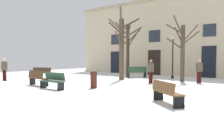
{
  "coord_description": "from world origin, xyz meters",
  "views": [
    {
      "loc": [
        9.81,
        -10.78,
        1.7
      ],
      "look_at": [
        0.0,
        1.78,
        0.8
      ],
      "focal_mm": 34.52,
      "sensor_mm": 36.0,
      "label": 1
    }
  ],
  "objects_px": {
    "litter_bin": "(94,80)",
    "person_crossing_plaza": "(199,70)",
    "bench_far_corner": "(166,92)",
    "tree_right_of_center": "(182,49)",
    "streetlamp": "(173,51)",
    "bench_near_center_tree": "(53,81)",
    "tree_left_of_center": "(122,44)",
    "bench_back_to_back_left": "(43,73)",
    "person_strolling": "(4,68)",
    "person_near_bench": "(151,70)",
    "bench_near_lamp": "(38,78)",
    "tree_near_facade": "(128,47)",
    "bench_by_litter_bin": "(137,72)"
  },
  "relations": [
    {
      "from": "litter_bin",
      "to": "person_crossing_plaza",
      "type": "bearing_deg",
      "value": 57.05
    },
    {
      "from": "tree_near_facade",
      "to": "bench_near_center_tree",
      "type": "xyz_separation_m",
      "value": [
        1.47,
        -9.53,
        -2.22
      ]
    },
    {
      "from": "streetlamp",
      "to": "person_near_bench",
      "type": "xyz_separation_m",
      "value": [
        0.15,
        -4.09,
        -1.39
      ]
    },
    {
      "from": "bench_far_corner",
      "to": "bench_back_to_back_left",
      "type": "xyz_separation_m",
      "value": [
        -12.37,
        3.16,
        0.04
      ]
    },
    {
      "from": "bench_far_corner",
      "to": "person_strolling",
      "type": "relative_size",
      "value": 0.93
    },
    {
      "from": "tree_near_facade",
      "to": "streetlamp",
      "type": "bearing_deg",
      "value": 4.35
    },
    {
      "from": "bench_near_center_tree",
      "to": "bench_near_lamp",
      "type": "relative_size",
      "value": 1.05
    },
    {
      "from": "streetlamp",
      "to": "person_crossing_plaza",
      "type": "height_order",
      "value": "streetlamp"
    },
    {
      "from": "bench_near_center_tree",
      "to": "person_near_bench",
      "type": "distance_m",
      "value": 6.47
    },
    {
      "from": "person_near_bench",
      "to": "bench_near_lamp",
      "type": "bearing_deg",
      "value": 156.84
    },
    {
      "from": "bench_back_to_back_left",
      "to": "person_strolling",
      "type": "distance_m",
      "value": 3.04
    },
    {
      "from": "bench_by_litter_bin",
      "to": "bench_far_corner",
      "type": "distance_m",
      "value": 10.59
    },
    {
      "from": "streetlamp",
      "to": "bench_near_center_tree",
      "type": "distance_m",
      "value": 10.39
    },
    {
      "from": "bench_by_litter_bin",
      "to": "bench_near_center_tree",
      "type": "bearing_deg",
      "value": 32.33
    },
    {
      "from": "streetlamp",
      "to": "bench_back_to_back_left",
      "type": "height_order",
      "value": "streetlamp"
    },
    {
      "from": "tree_left_of_center",
      "to": "person_strolling",
      "type": "distance_m",
      "value": 8.97
    },
    {
      "from": "bench_far_corner",
      "to": "tree_right_of_center",
      "type": "bearing_deg",
      "value": -36.19
    },
    {
      "from": "tree_left_of_center",
      "to": "person_strolling",
      "type": "relative_size",
      "value": 3.24
    },
    {
      "from": "person_strolling",
      "to": "person_near_bench",
      "type": "bearing_deg",
      "value": -166.16
    },
    {
      "from": "streetlamp",
      "to": "bench_back_to_back_left",
      "type": "relative_size",
      "value": 2.05
    },
    {
      "from": "tree_near_facade",
      "to": "bench_near_lamp",
      "type": "xyz_separation_m",
      "value": [
        -0.51,
        -9.17,
        -2.21
      ]
    },
    {
      "from": "tree_left_of_center",
      "to": "person_crossing_plaza",
      "type": "xyz_separation_m",
      "value": [
        5.43,
        1.33,
        -1.85
      ]
    },
    {
      "from": "streetlamp",
      "to": "person_strolling",
      "type": "distance_m",
      "value": 13.18
    },
    {
      "from": "streetlamp",
      "to": "bench_near_center_tree",
      "type": "relative_size",
      "value": 2.16
    },
    {
      "from": "tree_left_of_center",
      "to": "bench_back_to_back_left",
      "type": "bearing_deg",
      "value": -152.61
    },
    {
      "from": "tree_near_facade",
      "to": "person_near_bench",
      "type": "distance_m",
      "value": 6.06
    },
    {
      "from": "bench_by_litter_bin",
      "to": "person_near_bench",
      "type": "distance_m",
      "value": 4.07
    },
    {
      "from": "bench_near_center_tree",
      "to": "person_crossing_plaza",
      "type": "xyz_separation_m",
      "value": [
        5.48,
        7.78,
        0.43
      ]
    },
    {
      "from": "tree_left_of_center",
      "to": "streetlamp",
      "type": "xyz_separation_m",
      "value": [
        2.72,
        3.4,
        -0.48
      ]
    },
    {
      "from": "bench_near_center_tree",
      "to": "bench_back_to_back_left",
      "type": "height_order",
      "value": "bench_near_center_tree"
    },
    {
      "from": "tree_left_of_center",
      "to": "bench_far_corner",
      "type": "bearing_deg",
      "value": -44.06
    },
    {
      "from": "bench_near_center_tree",
      "to": "person_near_bench",
      "type": "relative_size",
      "value": 1.07
    },
    {
      "from": "tree_near_facade",
      "to": "bench_near_center_tree",
      "type": "distance_m",
      "value": 9.89
    },
    {
      "from": "person_strolling",
      "to": "bench_back_to_back_left",
      "type": "bearing_deg",
      "value": -114.83
    },
    {
      "from": "bench_far_corner",
      "to": "person_crossing_plaza",
      "type": "bearing_deg",
      "value": -44.96
    },
    {
      "from": "bench_far_corner",
      "to": "person_near_bench",
      "type": "xyz_separation_m",
      "value": [
        -3.56,
        5.54,
        0.44
      ]
    },
    {
      "from": "bench_by_litter_bin",
      "to": "person_strolling",
      "type": "bearing_deg",
      "value": -4.98
    },
    {
      "from": "person_crossing_plaza",
      "to": "person_strolling",
      "type": "distance_m",
      "value": 13.92
    },
    {
      "from": "bench_near_center_tree",
      "to": "bench_near_lamp",
      "type": "bearing_deg",
      "value": 169.32
    },
    {
      "from": "litter_bin",
      "to": "person_crossing_plaza",
      "type": "height_order",
      "value": "person_crossing_plaza"
    },
    {
      "from": "bench_near_lamp",
      "to": "person_near_bench",
      "type": "xyz_separation_m",
      "value": [
        4.9,
        5.4,
        0.4
      ]
    },
    {
      "from": "bench_near_center_tree",
      "to": "streetlamp",
      "type": "bearing_deg",
      "value": 74.03
    },
    {
      "from": "tree_near_facade",
      "to": "litter_bin",
      "type": "height_order",
      "value": "tree_near_facade"
    },
    {
      "from": "bench_by_litter_bin",
      "to": "bench_near_lamp",
      "type": "bearing_deg",
      "value": 18.92
    },
    {
      "from": "bench_near_lamp",
      "to": "streetlamp",
      "type": "bearing_deg",
      "value": -114.52
    },
    {
      "from": "litter_bin",
      "to": "bench_far_corner",
      "type": "distance_m",
      "value": 5.17
    },
    {
      "from": "bench_near_center_tree",
      "to": "person_crossing_plaza",
      "type": "height_order",
      "value": "person_crossing_plaza"
    },
    {
      "from": "tree_right_of_center",
      "to": "person_near_bench",
      "type": "relative_size",
      "value": 2.87
    },
    {
      "from": "tree_left_of_center",
      "to": "person_near_bench",
      "type": "height_order",
      "value": "tree_left_of_center"
    },
    {
      "from": "person_strolling",
      "to": "bench_by_litter_bin",
      "type": "bearing_deg",
      "value": -144.08
    }
  ]
}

